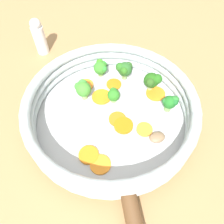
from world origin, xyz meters
TOP-DOWN VIEW (x-y plane):
  - ground_plane at (0.00, 0.00)m, footprint 4.00×4.00m
  - skillet at (0.00, 0.00)m, footprint 0.34×0.34m
  - skillet_rim_wall at (0.00, 0.00)m, footprint 0.36×0.36m
  - skillet_rivet_left at (0.16, -0.01)m, footprint 0.01×0.01m
  - skillet_rivet_right at (0.15, 0.06)m, footprint 0.01×0.01m
  - carrot_slice_0 at (-0.06, 0.11)m, footprint 0.06×0.06m
  - carrot_slice_1 at (0.11, -0.02)m, footprint 0.06×0.06m
  - carrot_slice_2 at (0.04, 0.07)m, footprint 0.04×0.04m
  - carrot_slice_3 at (-0.05, -0.02)m, footprint 0.05×0.05m
  - carrot_slice_4 at (-0.09, 0.01)m, footprint 0.05×0.05m
  - carrot_slice_5 at (0.03, 0.03)m, footprint 0.05×0.05m
  - carrot_slice_6 at (0.01, 0.01)m, footprint 0.05×0.05m
  - carrot_slice_7 at (0.09, -0.04)m, footprint 0.04×0.04m
  - carrot_slice_8 at (-0.09, -0.06)m, footprint 0.05×0.05m
  - broccoli_floret_0 at (-0.06, -0.06)m, footprint 0.04×0.04m
  - broccoli_floret_1 at (-0.04, 0.01)m, footprint 0.03×0.03m
  - broccoli_floret_2 at (-0.08, 0.10)m, footprint 0.04×0.04m
  - broccoli_floret_3 at (-0.12, 0.03)m, footprint 0.04×0.04m
  - broccoli_floret_4 at (-0.13, -0.02)m, footprint 0.04×0.03m
  - broccoli_floret_5 at (-0.02, 0.13)m, footprint 0.03×0.04m
  - mushroom_piece_0 at (0.06, 0.09)m, footprint 0.03×0.04m
  - salt_shaker at (-0.24, -0.19)m, footprint 0.03×0.03m

SIDE VIEW (x-z plane):
  - ground_plane at x=0.00m, z-range 0.00..0.00m
  - skillet at x=0.00m, z-range 0.00..0.01m
  - carrot_slice_0 at x=-0.06m, z-range 0.01..0.02m
  - carrot_slice_4 at x=-0.09m, z-range 0.01..0.02m
  - carrot_slice_1 at x=0.11m, z-range 0.01..0.02m
  - carrot_slice_3 at x=-0.05m, z-range 0.01..0.02m
  - carrot_slice_6 at x=0.01m, z-range 0.01..0.02m
  - carrot_slice_7 at x=0.09m, z-range 0.01..0.02m
  - carrot_slice_2 at x=0.04m, z-range 0.01..0.02m
  - carrot_slice_5 at x=0.03m, z-range 0.01..0.02m
  - carrot_slice_8 at x=-0.09m, z-range 0.01..0.02m
  - skillet_rivet_left at x=0.16m, z-range 0.01..0.02m
  - skillet_rivet_right at x=0.15m, z-range 0.01..0.02m
  - mushroom_piece_0 at x=0.06m, z-range 0.01..0.02m
  - broccoli_floret_1 at x=-0.04m, z-range 0.02..0.05m
  - broccoli_floret_4 at x=-0.13m, z-range 0.02..0.06m
  - broccoli_floret_5 at x=-0.02m, z-range 0.02..0.06m
  - broccoli_floret_0 at x=-0.06m, z-range 0.02..0.07m
  - broccoli_floret_3 at x=-0.12m, z-range 0.02..0.07m
  - skillet_rim_wall at x=0.00m, z-range 0.01..0.07m
  - broccoli_floret_2 at x=-0.08m, z-range 0.02..0.07m
  - salt_shaker at x=-0.24m, z-range 0.00..0.10m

